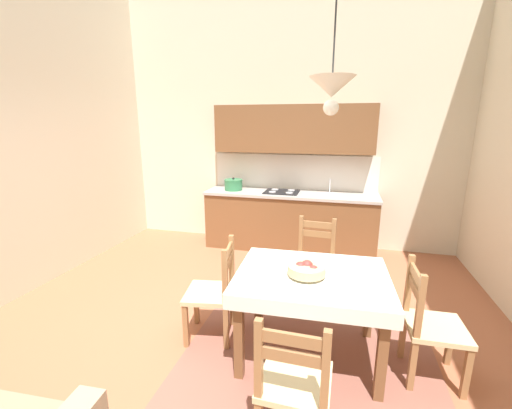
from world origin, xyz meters
TOP-DOWN VIEW (x-y plane):
  - ground_plane at (0.00, 0.00)m, footprint 5.82×6.02m
  - wall_back at (0.00, 2.77)m, footprint 5.82×0.12m
  - area_rug at (0.69, -0.13)m, footprint 2.10×1.60m
  - kitchen_cabinetry at (0.13, 2.44)m, footprint 2.62×0.63m
  - dining_table at (0.69, -0.03)m, footprint 1.26×0.98m
  - dining_chair_kitchen_side at (0.64, 0.88)m, footprint 0.45×0.45m
  - dining_chair_window_side at (1.60, -0.05)m, footprint 0.43×0.43m
  - dining_chair_camera_side at (0.68, -0.89)m, footprint 0.43×0.43m
  - dining_chair_tv_side at (-0.18, 0.01)m, footprint 0.48×0.48m
  - fruit_bowl at (0.65, -0.09)m, footprint 0.30×0.30m
  - pendant_lamp at (0.77, -0.06)m, footprint 0.32×0.32m

SIDE VIEW (x-z plane):
  - ground_plane at x=0.00m, z-range -0.10..0.00m
  - area_rug at x=0.69m, z-range 0.00..0.01m
  - dining_chair_kitchen_side at x=0.64m, z-range -0.02..0.91m
  - dining_chair_window_side at x=1.60m, z-range -0.02..0.91m
  - dining_chair_camera_side at x=0.68m, z-range -0.02..0.91m
  - dining_chair_tv_side at x=-0.18m, z-range -0.02..0.91m
  - dining_table at x=0.69m, z-range 0.24..0.99m
  - fruit_bowl at x=0.65m, z-range 0.75..0.87m
  - kitchen_cabinetry at x=0.13m, z-range -0.24..1.96m
  - wall_back at x=0.00m, z-range 0.00..4.19m
  - pendant_lamp at x=0.77m, z-range 1.77..2.58m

